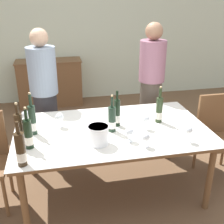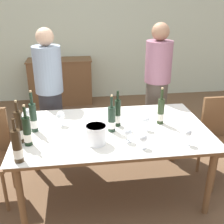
% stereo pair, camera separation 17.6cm
% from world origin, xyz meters
% --- Properties ---
extents(ground_plane, '(12.00, 12.00, 0.00)m').
position_xyz_m(ground_plane, '(0.00, 0.00, 0.00)').
color(ground_plane, brown).
extents(back_wall, '(8.00, 0.10, 2.80)m').
position_xyz_m(back_wall, '(0.00, 2.99, 1.40)').
color(back_wall, beige).
rests_on(back_wall, ground_plane).
extents(sideboard_cabinet, '(1.17, 0.46, 0.84)m').
position_xyz_m(sideboard_cabinet, '(-0.60, 2.70, 0.42)').
color(sideboard_cabinet, brown).
rests_on(sideboard_cabinet, ground_plane).
extents(dining_table, '(1.88, 1.13, 0.73)m').
position_xyz_m(dining_table, '(0.00, 0.00, 0.67)').
color(dining_table, brown).
rests_on(dining_table, ground_plane).
extents(ice_bucket, '(0.19, 0.19, 0.17)m').
position_xyz_m(ice_bucket, '(-0.18, -0.26, 0.82)').
color(ice_bucket, white).
rests_on(ice_bucket, dining_table).
extents(wine_bottle_0, '(0.07, 0.07, 0.38)m').
position_xyz_m(wine_bottle_0, '(-0.77, -0.21, 0.85)').
color(wine_bottle_0, black).
rests_on(wine_bottle_0, dining_table).
extents(wine_bottle_1, '(0.07, 0.07, 0.40)m').
position_xyz_m(wine_bottle_1, '(-0.84, -0.15, 0.87)').
color(wine_bottle_1, '#332314').
rests_on(wine_bottle_1, dining_table).
extents(wine_bottle_2, '(0.06, 0.06, 0.37)m').
position_xyz_m(wine_bottle_2, '(0.06, 0.07, 0.86)').
color(wine_bottle_2, black).
rests_on(wine_bottle_2, dining_table).
extents(wine_bottle_3, '(0.07, 0.07, 0.37)m').
position_xyz_m(wine_bottle_3, '(-0.01, -0.04, 0.85)').
color(wine_bottle_3, '#1E3323').
rests_on(wine_bottle_3, dining_table).
extents(wine_bottle_4, '(0.08, 0.08, 0.37)m').
position_xyz_m(wine_bottle_4, '(-0.81, -0.47, 0.86)').
color(wine_bottle_4, '#332314').
rests_on(wine_bottle_4, dining_table).
extents(wine_bottle_5, '(0.07, 0.07, 0.38)m').
position_xyz_m(wine_bottle_5, '(0.50, 0.06, 0.86)').
color(wine_bottle_5, '#28381E').
rests_on(wine_bottle_5, dining_table).
extents(wine_bottle_6, '(0.07, 0.07, 0.41)m').
position_xyz_m(wine_bottle_6, '(-0.74, 0.05, 0.87)').
color(wine_bottle_6, '#1E3323').
rests_on(wine_bottle_6, dining_table).
extents(wine_glass_0, '(0.07, 0.07, 0.15)m').
position_xyz_m(wine_glass_0, '(0.61, -0.39, 0.84)').
color(wine_glass_0, white).
rests_on(wine_glass_0, dining_table).
extents(wine_glass_1, '(0.07, 0.07, 0.14)m').
position_xyz_m(wine_glass_1, '(0.32, -0.07, 0.83)').
color(wine_glass_1, white).
rests_on(wine_glass_1, dining_table).
extents(wine_glass_2, '(0.08, 0.08, 0.14)m').
position_xyz_m(wine_glass_2, '(0.10, -0.27, 0.82)').
color(wine_glass_2, white).
rests_on(wine_glass_2, dining_table).
extents(wine_glass_3, '(0.09, 0.09, 0.15)m').
position_xyz_m(wine_glass_3, '(-0.50, 0.15, 0.83)').
color(wine_glass_3, white).
rests_on(wine_glass_3, dining_table).
extents(wine_glass_4, '(0.09, 0.09, 0.16)m').
position_xyz_m(wine_glass_4, '(-0.82, 0.25, 0.84)').
color(wine_glass_4, white).
rests_on(wine_glass_4, dining_table).
extents(wine_glass_5, '(0.08, 0.08, 0.13)m').
position_xyz_m(wine_glass_5, '(0.21, -0.40, 0.82)').
color(wine_glass_5, white).
rests_on(wine_glass_5, dining_table).
extents(chair_right_end, '(0.42, 0.42, 0.93)m').
position_xyz_m(chair_right_end, '(1.23, 0.09, 0.53)').
color(chair_right_end, brown).
rests_on(chair_right_end, ground_plane).
extents(person_host, '(0.33, 0.33, 1.61)m').
position_xyz_m(person_host, '(-0.65, 0.85, 0.81)').
color(person_host, '#2D2D33').
rests_on(person_host, ground_plane).
extents(person_guest_left, '(0.33, 0.33, 1.64)m').
position_xyz_m(person_guest_left, '(0.70, 0.88, 0.83)').
color(person_guest_left, '#51473D').
rests_on(person_guest_left, ground_plane).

